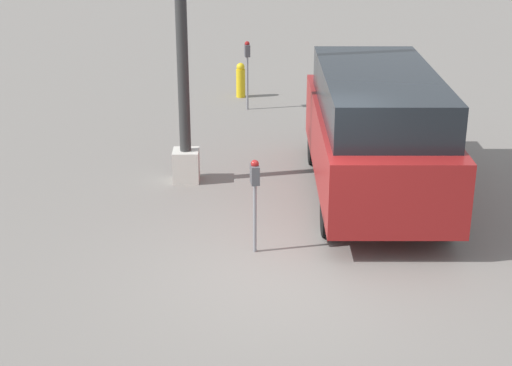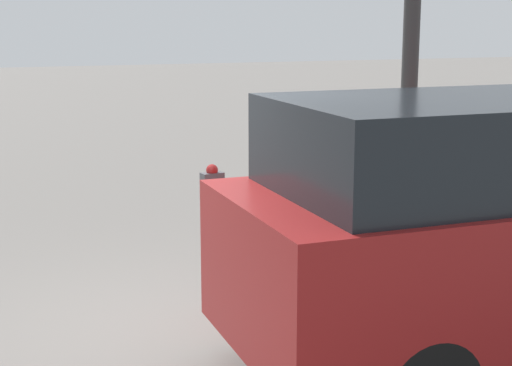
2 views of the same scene
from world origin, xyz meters
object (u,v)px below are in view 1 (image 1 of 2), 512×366
parking_meter_far (247,60)px  fire_hydrant (241,80)px  lamp_post (183,61)px  parking_meter_near (255,185)px  parked_van (375,130)px

parking_meter_far → fire_hydrant: bearing=0.6°
fire_hydrant → lamp_post: bearing=170.6°
parking_meter_near → fire_hydrant: (8.27, 0.23, -0.59)m
lamp_post → fire_hydrant: (5.51, -0.91, -1.68)m
parking_meter_far → lamp_post: bearing=159.0°
parking_meter_near → fire_hydrant: 8.30m
parked_van → lamp_post: bearing=77.3°
fire_hydrant → parking_meter_near: bearing=-178.4°
parked_van → parking_meter_far: bearing=22.2°
lamp_post → parked_van: (-0.74, -3.08, -0.95)m
parking_meter_far → lamp_post: size_ratio=0.27×
parking_meter_far → fire_hydrant: 1.31m
parking_meter_far → parked_van: size_ratio=0.31×
parking_meter_far → parked_van: bearing=-166.3°
lamp_post → parked_van: size_ratio=1.14×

